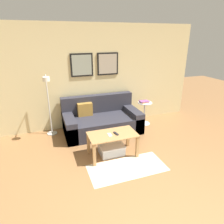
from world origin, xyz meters
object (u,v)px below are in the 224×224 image
at_px(coffee_table, 112,138).
at_px(remote_control, 116,133).
at_px(couch, 101,120).
at_px(cell_phone, 110,135).
at_px(book_stack, 144,102).
at_px(side_table, 145,111).
at_px(storage_bin, 111,149).
at_px(floor_lamp, 49,101).

height_order(coffee_table, remote_control, remote_control).
relative_size(couch, cell_phone, 13.15).
height_order(book_stack, cell_phone, book_stack).
bearing_deg(side_table, storage_bin, -140.32).
bearing_deg(couch, coffee_table, -95.47).
xyz_separation_m(couch, book_stack, (1.20, 0.04, 0.35)).
xyz_separation_m(coffee_table, book_stack, (1.31, 1.17, 0.26)).
distance_m(couch, storage_bin, 1.10).
distance_m(coffee_table, storage_bin, 0.28).
relative_size(side_table, cell_phone, 4.35).
distance_m(coffee_table, floor_lamp, 1.71).
distance_m(book_stack, cell_phone, 1.82).
bearing_deg(remote_control, side_table, 31.39).
xyz_separation_m(couch, remote_control, (-0.04, -1.15, 0.20)).
bearing_deg(couch, book_stack, 1.70).
relative_size(book_stack, cell_phone, 1.75).
xyz_separation_m(remote_control, cell_phone, (-0.13, 0.00, -0.01)).
bearing_deg(cell_phone, floor_lamp, 132.62).
bearing_deg(coffee_table, book_stack, 41.77).
bearing_deg(side_table, book_stack, 154.55).
bearing_deg(book_stack, cell_phone, -139.09).
bearing_deg(couch, cell_phone, -98.50).
relative_size(storage_bin, cell_phone, 3.52).
distance_m(floor_lamp, remote_control, 1.74).
distance_m(floor_lamp, book_stack, 2.40).
bearing_deg(coffee_table, remote_control, -18.41).
height_order(coffee_table, side_table, side_table).
distance_m(floor_lamp, cell_phone, 1.66).
height_order(book_stack, remote_control, book_stack).
distance_m(couch, floor_lamp, 1.34).
relative_size(coffee_table, cell_phone, 6.74).
bearing_deg(coffee_table, cell_phone, -162.19).
distance_m(book_stack, remote_control, 1.73).
xyz_separation_m(coffee_table, floor_lamp, (-1.08, 1.22, 0.51)).
relative_size(storage_bin, remote_control, 3.29).
bearing_deg(cell_phone, coffee_table, 21.13).
xyz_separation_m(side_table, book_stack, (-0.02, 0.01, 0.27)).
xyz_separation_m(couch, coffee_table, (-0.11, -1.13, 0.10)).
bearing_deg(remote_control, cell_phone, 168.05).
bearing_deg(remote_control, coffee_table, 149.97).
distance_m(couch, remote_control, 1.17).
bearing_deg(floor_lamp, book_stack, -1.34).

